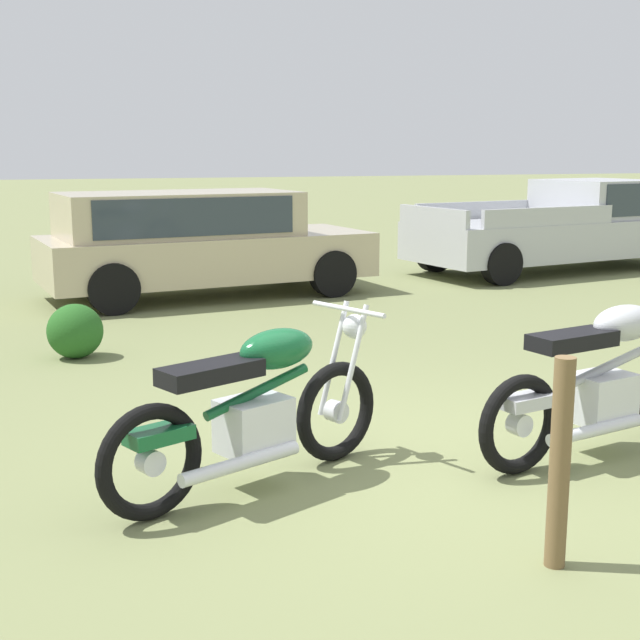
{
  "coord_description": "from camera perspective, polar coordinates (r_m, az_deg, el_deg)",
  "views": [
    {
      "loc": [
        -2.41,
        -4.74,
        1.97
      ],
      "look_at": [
        -0.09,
        1.89,
        0.6
      ],
      "focal_mm": 48.72,
      "sensor_mm": 36.0,
      "label": 1
    }
  ],
  "objects": [
    {
      "name": "ground_plane",
      "position": [
        5.67,
        7.31,
        -9.36
      ],
      "size": [
        120.0,
        120.0,
        0.0
      ],
      "primitive_type": "plane",
      "color": "olive"
    },
    {
      "name": "motorcycle_green",
      "position": [
        5.14,
        -4.3,
        -5.84
      ],
      "size": [
        1.9,
        1.04,
        1.02
      ],
      "rotation": [
        0.0,
        0.0,
        0.4
      ],
      "color": "black",
      "rests_on": "ground"
    },
    {
      "name": "motorcycle_silver",
      "position": [
        5.97,
        18.12,
        -3.84
      ],
      "size": [
        2.02,
        0.8,
        1.02
      ],
      "rotation": [
        0.0,
        0.0,
        0.21
      ],
      "color": "black",
      "rests_on": "ground"
    },
    {
      "name": "car_beige",
      "position": [
        11.93,
        -8.31,
        5.48
      ],
      "size": [
        4.58,
        2.28,
        1.43
      ],
      "rotation": [
        0.0,
        0.0,
        0.12
      ],
      "color": "#BCAD8C",
      "rests_on": "ground"
    },
    {
      "name": "pickup_truck_silver",
      "position": [
        15.17,
        16.01,
        6.03
      ],
      "size": [
        5.32,
        2.59,
        1.49
      ],
      "rotation": [
        0.0,
        0.0,
        0.16
      ],
      "color": "#B2B5BA",
      "rests_on": "ground"
    },
    {
      "name": "shrub_low",
      "position": [
        8.67,
        -15.79,
        -0.71
      ],
      "size": [
        0.53,
        0.49,
        0.53
      ],
      "color": "#235A1E",
      "rests_on": "ground"
    },
    {
      "name": "fence_post_wooden",
      "position": [
        4.3,
        15.47,
        -9.08
      ],
      "size": [
        0.1,
        0.1,
        1.03
      ],
      "primitive_type": "cylinder",
      "color": "brown",
      "rests_on": "ground"
    }
  ]
}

